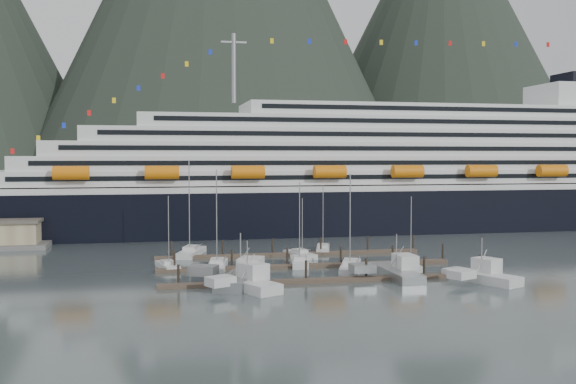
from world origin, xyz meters
name	(u,v)px	position (x,y,z in m)	size (l,w,h in m)	color
ground	(342,269)	(0.00, 0.00, 0.00)	(1600.00, 1600.00, 0.00)	#4E5C5C
mountains	(227,13)	(52.48, 588.54, 163.40)	(870.00, 440.00, 420.00)	black
cruise_ship	(396,180)	(30.03, 54.94, 12.04)	(210.00, 30.40, 50.30)	black
dock_near	(329,280)	(-4.93, -9.95, 0.31)	(48.18, 2.28, 3.20)	#45372C
dock_mid	(307,265)	(-4.93, 3.05, 0.31)	(48.18, 2.28, 3.20)	#45372C
dock_far	(290,254)	(-4.93, 16.05, 0.31)	(48.18, 2.28, 3.20)	#45372C
sailboat_a	(168,266)	(-27.00, 6.08, 0.40)	(3.87, 7.99, 11.97)	silver
sailboat_b	(217,266)	(-19.29, 4.30, 0.45)	(4.49, 10.85, 16.28)	silver
sailboat_c	(299,262)	(-5.74, 5.32, 0.42)	(4.10, 9.59, 14.07)	silver
sailboat_d	(350,267)	(1.07, -0.94, 0.44)	(6.73, 11.87, 15.65)	silver
sailboat_e	(191,253)	(-22.38, 19.86, 0.46)	(6.31, 11.50, 17.57)	silver
sailboat_f	(300,255)	(-3.67, 13.86, 0.39)	(4.76, 8.50, 10.89)	silver
sailboat_g	(323,249)	(2.20, 19.99, 0.40)	(4.82, 9.72, 12.91)	silver
sailboat_h	(409,266)	(10.56, -1.83, 0.40)	(3.10, 8.02, 11.90)	silver
trawler_a	(239,277)	(-17.57, -8.92, 0.97)	(11.90, 14.73, 7.90)	#929597
trawler_b	(247,283)	(-17.19, -13.17, 0.92)	(9.99, 11.61, 7.25)	silver
trawler_c	(395,271)	(5.59, -8.61, 0.90)	(9.70, 13.82, 7.05)	#929597
trawler_d	(481,276)	(16.21, -14.46, 0.89)	(10.07, 11.98, 6.90)	silver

